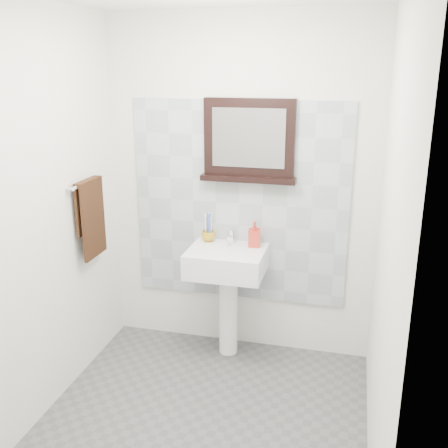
% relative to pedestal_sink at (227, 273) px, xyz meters
% --- Properties ---
extents(floor, '(2.00, 2.20, 0.01)m').
position_rel_pedestal_sink_xyz_m(floor, '(0.04, -0.87, -0.68)').
color(floor, '#505355').
rests_on(floor, ground).
extents(back_wall, '(2.00, 0.01, 2.50)m').
position_rel_pedestal_sink_xyz_m(back_wall, '(0.04, 0.23, 0.57)').
color(back_wall, silver).
rests_on(back_wall, ground).
extents(front_wall, '(2.00, 0.01, 2.50)m').
position_rel_pedestal_sink_xyz_m(front_wall, '(0.04, -1.97, 0.57)').
color(front_wall, silver).
rests_on(front_wall, ground).
extents(left_wall, '(0.01, 2.20, 2.50)m').
position_rel_pedestal_sink_xyz_m(left_wall, '(-0.96, -0.87, 0.57)').
color(left_wall, silver).
rests_on(left_wall, ground).
extents(right_wall, '(0.01, 2.20, 2.50)m').
position_rel_pedestal_sink_xyz_m(right_wall, '(1.04, -0.87, 0.57)').
color(right_wall, silver).
rests_on(right_wall, ground).
extents(splashback, '(1.60, 0.02, 1.50)m').
position_rel_pedestal_sink_xyz_m(splashback, '(0.04, 0.21, 0.47)').
color(splashback, '#A5AEB3').
rests_on(splashback, back_wall).
extents(pedestal_sink, '(0.55, 0.44, 0.96)m').
position_rel_pedestal_sink_xyz_m(pedestal_sink, '(0.00, 0.00, 0.00)').
color(pedestal_sink, white).
rests_on(pedestal_sink, ground).
extents(toothbrush_cup, '(0.12, 0.12, 0.08)m').
position_rel_pedestal_sink_xyz_m(toothbrush_cup, '(-0.18, 0.14, 0.22)').
color(toothbrush_cup, '#B28914').
rests_on(toothbrush_cup, pedestal_sink).
extents(toothbrushes, '(0.05, 0.04, 0.21)m').
position_rel_pedestal_sink_xyz_m(toothbrushes, '(-0.18, 0.14, 0.31)').
color(toothbrushes, white).
rests_on(toothbrushes, toothbrush_cup).
extents(soap_dispenser, '(0.10, 0.10, 0.19)m').
position_rel_pedestal_sink_xyz_m(soap_dispenser, '(0.18, 0.11, 0.28)').
color(soap_dispenser, red).
rests_on(soap_dispenser, pedestal_sink).
extents(framed_mirror, '(0.69, 0.11, 0.59)m').
position_rel_pedestal_sink_xyz_m(framed_mirror, '(0.11, 0.19, 0.93)').
color(framed_mirror, black).
rests_on(framed_mirror, back_wall).
extents(towel_bar, '(0.07, 0.40, 0.03)m').
position_rel_pedestal_sink_xyz_m(towel_bar, '(-0.91, -0.30, 0.69)').
color(towel_bar, silver).
rests_on(towel_bar, left_wall).
extents(hand_towel, '(0.06, 0.30, 0.55)m').
position_rel_pedestal_sink_xyz_m(hand_towel, '(-0.90, -0.30, 0.48)').
color(hand_towel, black).
rests_on(hand_towel, towel_bar).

